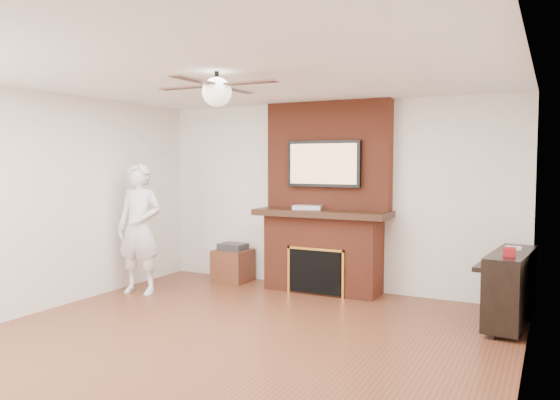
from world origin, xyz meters
The scene contains 11 objects.
room_shell centered at (0.00, 0.00, 1.25)m, with size 5.36×5.86×2.86m.
fireplace centered at (0.00, 2.55, 1.00)m, with size 1.78×0.64×2.50m.
tv centered at (0.00, 2.50, 1.68)m, with size 1.00×0.08×0.60m.
ceiling_fan centered at (0.00, 0.00, 2.33)m, with size 1.21×1.21×0.31m.
person centered at (-2.08, 1.33, 0.84)m, with size 0.62×0.41×1.69m, color white.
side_table centered at (-1.38, 2.48, 0.25)m, with size 0.48×0.48×0.54m.
piano centered at (2.31, 1.96, 0.42)m, with size 0.55×1.22×0.87m.
cable_box centered at (-0.20, 2.45, 1.11)m, with size 0.37×0.21×0.05m, color silver.
candle_green centered at (-0.05, 2.36, 0.05)m, with size 0.07×0.07×0.10m, color #48702C.
candle_cream centered at (0.17, 2.29, 0.06)m, with size 0.07×0.07×0.12m, color #FAF8C7.
candle_blue centered at (0.29, 2.30, 0.03)m, with size 0.07×0.07×0.07m, color #2E688B.
Camera 1 is at (2.69, -4.09, 1.70)m, focal length 35.00 mm.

